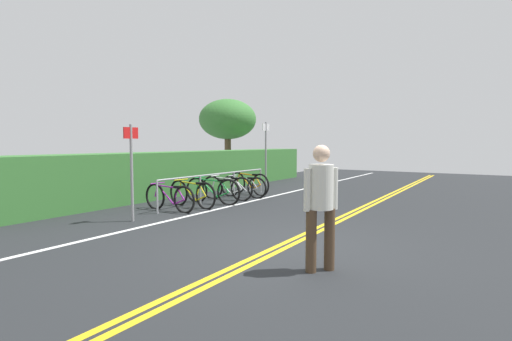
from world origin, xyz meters
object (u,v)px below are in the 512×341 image
at_px(bike_rack, 218,180).
at_px(pedestrian, 321,199).
at_px(sign_post_near, 131,163).
at_px(bicycle_0, 169,198).
at_px(bicycle_5, 249,183).
at_px(bicycle_1, 192,194).
at_px(tree_mid, 228,120).
at_px(bicycle_2, 212,191).
at_px(bicycle_4, 243,187).
at_px(sign_post_far, 266,150).
at_px(bicycle_3, 227,188).

bearing_deg(bike_rack, pedestrian, -130.10).
distance_m(bike_rack, sign_post_near, 3.33).
height_order(bicycle_0, bicycle_5, bicycle_5).
relative_size(bicycle_1, tree_mid, 0.47).
distance_m(bicycle_2, bicycle_5, 2.18).
distance_m(bicycle_4, sign_post_far, 2.20).
distance_m(bicycle_5, sign_post_near, 5.11).
height_order(bicycle_1, pedestrian, pedestrian).
relative_size(bicycle_3, bicycle_4, 1.04).
bearing_deg(bicycle_3, sign_post_far, 4.30).
height_order(sign_post_near, sign_post_far, sign_post_far).
height_order(bicycle_0, bicycle_3, bicycle_3).
bearing_deg(bicycle_4, tree_mid, 40.59).
bearing_deg(bicycle_2, pedestrian, -127.86).
height_order(bicycle_0, sign_post_near, sign_post_near).
bearing_deg(bike_rack, bicycle_2, -163.84).
bearing_deg(sign_post_near, bicycle_5, 3.68).
height_order(pedestrian, sign_post_far, sign_post_far).
bearing_deg(bicycle_3, sign_post_near, -176.98).
bearing_deg(bike_rack, sign_post_far, 3.20).
relative_size(bicycle_2, bicycle_4, 1.09).
xyz_separation_m(bicycle_5, sign_post_far, (1.21, 0.06, 1.09)).
relative_size(bicycle_3, sign_post_near, 0.83).
xyz_separation_m(bicycle_1, bicycle_4, (2.25, -0.11, -0.02)).
bearing_deg(tree_mid, sign_post_far, -128.04).
relative_size(pedestrian, tree_mid, 0.44).
xyz_separation_m(bicycle_0, bicycle_2, (1.49, -0.17, 0.02)).
distance_m(bicycle_3, sign_post_near, 3.76).
xyz_separation_m(bicycle_2, bicycle_3, (0.80, 0.09, -0.01)).
bearing_deg(bicycle_1, bike_rack, 1.59).
height_order(pedestrian, sign_post_near, sign_post_near).
distance_m(sign_post_near, sign_post_far, 6.24).
bearing_deg(bicycle_5, bicycle_1, -177.36).
distance_m(bicycle_1, tree_mid, 8.67).
bearing_deg(bicycle_4, bicycle_0, 176.46).
bearing_deg(bicycle_3, bicycle_1, -179.84).
xyz_separation_m(pedestrian, sign_post_far, (7.08, 5.05, 0.50)).
height_order(bicycle_3, bicycle_4, bicycle_3).
bearing_deg(pedestrian, sign_post_near, 79.58).
relative_size(pedestrian, sign_post_near, 0.80).
relative_size(bike_rack, bicycle_2, 2.62).
distance_m(bicycle_1, bicycle_5, 2.92).
distance_m(bicycle_5, tree_mid, 6.36).
distance_m(bike_rack, bicycle_1, 1.19).
xyz_separation_m(bike_rack, sign_post_near, (-3.26, -0.22, 0.65)).
height_order(bicycle_5, sign_post_near, sign_post_near).
distance_m(bike_rack, sign_post_far, 3.09).
distance_m(bicycle_4, bicycle_5, 0.71).
bearing_deg(pedestrian, bicycle_4, 42.35).
xyz_separation_m(bicycle_3, bicycle_5, (1.37, 0.13, 0.01)).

